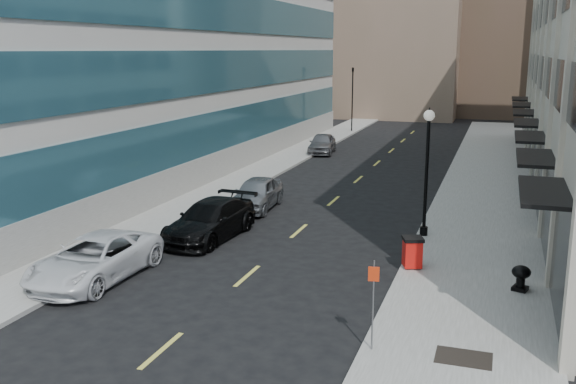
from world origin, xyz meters
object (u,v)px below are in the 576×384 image
Objects in this scene: car_grey_sedan at (322,143)px; trash_bin at (412,251)px; lamppost at (427,161)px; sign_post at (373,293)px; urn_planter at (521,275)px; car_white_van at (95,259)px; car_silver_sedan at (257,193)px; car_black_pickup at (210,220)px; traffic_signal at (353,72)px.

car_grey_sedan is 3.95× the size of trash_bin.
lamppost is 2.21× the size of sign_post.
trash_bin reaches higher than urn_planter.
car_silver_sedan reaches higher than car_white_van.
car_black_pickup is 8.73m from trash_bin.
car_white_van reaches higher than car_grey_sedan.
lamppost is (10.80, -33.41, -2.43)m from traffic_signal.
car_black_pickup is 4.82× the size of trash_bin.
sign_post is at bearing -39.82° from car_black_pickup.
car_white_van is at bearing 156.72° from sign_post.
traffic_signal is at bearing 90.35° from car_silver_sedan.
trash_bin is at bearing -42.43° from car_silver_sedan.
car_grey_sedan is 26.72m from trash_bin.
car_black_pickup is at bearing -93.91° from car_silver_sedan.
car_silver_sedan is at bearing 112.42° from sign_post.
lamppost is (-0.10, 4.28, 2.54)m from trash_bin.
car_black_pickup is (1.60, 5.80, 0.03)m from car_white_van.
car_grey_sedan is at bearing 116.33° from lamppost.
car_white_van is 2.26× the size of sign_post.
car_silver_sedan is at bearing 121.26° from trash_bin.
lamppost is at bearing -72.09° from traffic_signal.
traffic_signal reaches higher than car_silver_sedan.
trash_bin is 3.80m from urn_planter.
car_grey_sedan is at bearing 118.17° from urn_planter.
sign_post is 6.85m from urn_planter.
traffic_signal is 13.93m from car_grey_sedan.
car_grey_sedan is at bearing 91.44° from car_white_van.
urn_planter is (13.83, -25.82, -0.10)m from car_grey_sedan.
car_silver_sedan is (1.60, 11.15, 0.02)m from car_white_van.
traffic_signal reaches higher than car_white_van.
car_silver_sedan is 0.86× the size of lamppost.
lamppost is (10.10, 8.59, 2.53)m from car_white_van.
car_black_pickup reaches higher than urn_planter.
traffic_signal is 42.30m from car_white_van.
trash_bin is at bearing 24.34° from car_white_van.
traffic_signal is 1.30× the size of lamppost.
traffic_signal is 1.29× the size of car_black_pickup.
sign_post reaches higher than car_grey_sedan.
car_silver_sedan is 1.90× the size of sign_post.
sign_post is at bearing -12.29° from car_white_van.
car_black_pickup is 2.24× the size of sign_post.
urn_planter is at bearing 14.40° from car_white_van.
car_grey_sedan is 5.34× the size of urn_planter.
urn_planter is at bearing -7.70° from car_black_pickup.
trash_bin is at bearing -74.93° from car_grey_sedan.
sign_post is (8.50, -13.62, 0.92)m from car_silver_sedan.
sign_post is (10.10, -2.47, 0.95)m from car_white_van.
car_grey_sedan is 22.91m from lamppost.
lamppost reaches higher than car_white_van.
car_silver_sedan is 9.23m from lamppost.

